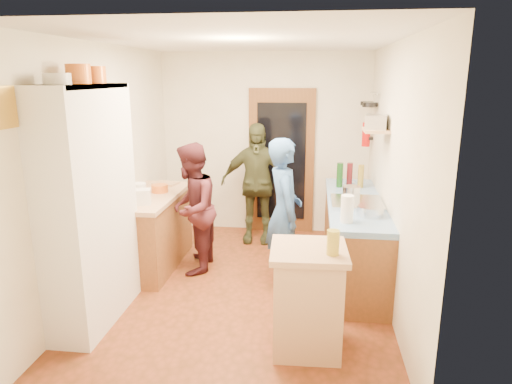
% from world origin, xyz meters
% --- Properties ---
extents(floor, '(3.00, 4.00, 0.02)m').
position_xyz_m(floor, '(0.00, 0.00, -0.01)').
color(floor, brown).
rests_on(floor, ground).
extents(ceiling, '(3.00, 4.00, 0.02)m').
position_xyz_m(ceiling, '(0.00, 0.00, 2.61)').
color(ceiling, silver).
rests_on(ceiling, ground).
extents(wall_back, '(3.00, 0.02, 2.60)m').
position_xyz_m(wall_back, '(0.00, 2.01, 1.30)').
color(wall_back, silver).
rests_on(wall_back, ground).
extents(wall_front, '(3.00, 0.02, 2.60)m').
position_xyz_m(wall_front, '(0.00, -2.01, 1.30)').
color(wall_front, silver).
rests_on(wall_front, ground).
extents(wall_left, '(0.02, 4.00, 2.60)m').
position_xyz_m(wall_left, '(-1.51, 0.00, 1.30)').
color(wall_left, silver).
rests_on(wall_left, ground).
extents(wall_right, '(0.02, 4.00, 2.60)m').
position_xyz_m(wall_right, '(1.51, 0.00, 1.30)').
color(wall_right, silver).
rests_on(wall_right, ground).
extents(door_frame, '(0.95, 0.06, 2.10)m').
position_xyz_m(door_frame, '(0.25, 1.97, 1.05)').
color(door_frame, brown).
rests_on(door_frame, ground).
extents(door_glass, '(0.70, 0.02, 1.70)m').
position_xyz_m(door_glass, '(0.25, 1.94, 1.05)').
color(door_glass, black).
rests_on(door_glass, door_frame).
extents(hutch_body, '(0.40, 1.20, 2.20)m').
position_xyz_m(hutch_body, '(-1.30, -0.80, 1.10)').
color(hutch_body, white).
rests_on(hutch_body, ground).
extents(hutch_top_shelf, '(0.40, 1.14, 0.04)m').
position_xyz_m(hutch_top_shelf, '(-1.30, -0.80, 2.18)').
color(hutch_top_shelf, white).
rests_on(hutch_top_shelf, hutch_body).
extents(plate_stack, '(0.21, 0.21, 0.09)m').
position_xyz_m(plate_stack, '(-1.30, -1.13, 2.24)').
color(plate_stack, white).
rests_on(plate_stack, hutch_top_shelf).
extents(orange_pot_a, '(0.21, 0.21, 0.17)m').
position_xyz_m(orange_pot_a, '(-1.30, -0.79, 2.28)').
color(orange_pot_a, orange).
rests_on(orange_pot_a, hutch_top_shelf).
extents(orange_pot_b, '(0.17, 0.17, 0.15)m').
position_xyz_m(orange_pot_b, '(-1.30, -0.46, 2.28)').
color(orange_pot_b, orange).
rests_on(orange_pot_b, hutch_top_shelf).
extents(left_counter_base, '(0.60, 1.40, 0.85)m').
position_xyz_m(left_counter_base, '(-1.20, 0.45, 0.42)').
color(left_counter_base, brown).
rests_on(left_counter_base, ground).
extents(left_counter_top, '(0.64, 1.44, 0.05)m').
position_xyz_m(left_counter_top, '(-1.20, 0.45, 0.88)').
color(left_counter_top, tan).
rests_on(left_counter_top, left_counter_base).
extents(toaster, '(0.26, 0.21, 0.17)m').
position_xyz_m(toaster, '(-1.15, 0.03, 0.98)').
color(toaster, white).
rests_on(toaster, left_counter_top).
extents(kettle, '(0.20, 0.20, 0.18)m').
position_xyz_m(kettle, '(-1.25, 0.26, 0.99)').
color(kettle, white).
rests_on(kettle, left_counter_top).
extents(orange_bowl, '(0.24, 0.24, 0.09)m').
position_xyz_m(orange_bowl, '(-1.12, 0.58, 0.95)').
color(orange_bowl, orange).
rests_on(orange_bowl, left_counter_top).
extents(chopping_board, '(0.34, 0.27, 0.02)m').
position_xyz_m(chopping_board, '(-1.18, 0.99, 0.91)').
color(chopping_board, tan).
rests_on(chopping_board, left_counter_top).
extents(right_counter_base, '(0.60, 2.20, 0.84)m').
position_xyz_m(right_counter_base, '(1.20, 0.50, 0.42)').
color(right_counter_base, brown).
rests_on(right_counter_base, ground).
extents(right_counter_top, '(0.62, 2.22, 0.06)m').
position_xyz_m(right_counter_top, '(1.20, 0.50, 0.87)').
color(right_counter_top, '#064EAC').
rests_on(right_counter_top, right_counter_base).
extents(hob, '(0.55, 0.58, 0.04)m').
position_xyz_m(hob, '(1.20, 0.34, 0.92)').
color(hob, silver).
rests_on(hob, right_counter_top).
extents(pot_on_hob, '(0.19, 0.19, 0.13)m').
position_xyz_m(pot_on_hob, '(1.15, 0.48, 1.00)').
color(pot_on_hob, silver).
rests_on(pot_on_hob, hob).
extents(bottle_a, '(0.09, 0.09, 0.31)m').
position_xyz_m(bottle_a, '(1.05, 1.12, 1.05)').
color(bottle_a, '#143F14').
rests_on(bottle_a, right_counter_top).
extents(bottle_b, '(0.07, 0.07, 0.29)m').
position_xyz_m(bottle_b, '(1.18, 1.24, 1.05)').
color(bottle_b, '#591419').
rests_on(bottle_b, right_counter_top).
extents(bottle_c, '(0.08, 0.08, 0.29)m').
position_xyz_m(bottle_c, '(1.31, 1.12, 1.05)').
color(bottle_c, olive).
rests_on(bottle_c, right_counter_top).
extents(paper_towel, '(0.13, 0.13, 0.27)m').
position_xyz_m(paper_towel, '(1.05, -0.32, 1.03)').
color(paper_towel, white).
rests_on(paper_towel, right_counter_top).
extents(mixing_bowl, '(0.28, 0.28, 0.10)m').
position_xyz_m(mixing_bowl, '(1.30, -0.08, 0.95)').
color(mixing_bowl, silver).
rests_on(mixing_bowl, right_counter_top).
extents(island_base, '(0.57, 0.57, 0.86)m').
position_xyz_m(island_base, '(0.70, -1.07, 0.43)').
color(island_base, tan).
rests_on(island_base, ground).
extents(island_top, '(0.65, 0.65, 0.05)m').
position_xyz_m(island_top, '(0.70, -1.07, 0.89)').
color(island_top, tan).
rests_on(island_top, island_base).
extents(cutting_board, '(0.36, 0.29, 0.02)m').
position_xyz_m(cutting_board, '(0.65, -1.03, 0.90)').
color(cutting_board, white).
rests_on(cutting_board, island_top).
extents(oil_jar, '(0.10, 0.10, 0.20)m').
position_xyz_m(oil_jar, '(0.89, -1.19, 1.01)').
color(oil_jar, '#AD9E2D').
rests_on(oil_jar, island_top).
extents(pan_rail, '(0.02, 0.65, 0.02)m').
position_xyz_m(pan_rail, '(1.46, 1.52, 2.05)').
color(pan_rail, silver).
rests_on(pan_rail, wall_right).
extents(pan_hang_a, '(0.18, 0.18, 0.05)m').
position_xyz_m(pan_hang_a, '(1.40, 1.35, 1.92)').
color(pan_hang_a, black).
rests_on(pan_hang_a, pan_rail).
extents(pan_hang_b, '(0.16, 0.16, 0.05)m').
position_xyz_m(pan_hang_b, '(1.40, 1.55, 1.90)').
color(pan_hang_b, black).
rests_on(pan_hang_b, pan_rail).
extents(pan_hang_c, '(0.17, 0.17, 0.05)m').
position_xyz_m(pan_hang_c, '(1.40, 1.75, 1.91)').
color(pan_hang_c, black).
rests_on(pan_hang_c, pan_rail).
extents(wall_shelf, '(0.26, 0.42, 0.03)m').
position_xyz_m(wall_shelf, '(1.37, 0.45, 1.70)').
color(wall_shelf, tan).
rests_on(wall_shelf, wall_right).
extents(radio, '(0.27, 0.34, 0.15)m').
position_xyz_m(radio, '(1.37, 0.45, 1.79)').
color(radio, silver).
rests_on(radio, wall_shelf).
extents(ext_bracket, '(0.06, 0.10, 0.04)m').
position_xyz_m(ext_bracket, '(1.47, 1.70, 1.45)').
color(ext_bracket, black).
rests_on(ext_bracket, wall_right).
extents(fire_extinguisher, '(0.11, 0.11, 0.32)m').
position_xyz_m(fire_extinguisher, '(1.41, 1.70, 1.50)').
color(fire_extinguisher, red).
rests_on(fire_extinguisher, wall_right).
extents(picture_frame, '(0.03, 0.25, 0.30)m').
position_xyz_m(picture_frame, '(-1.48, -1.55, 2.05)').
color(picture_frame, gold).
rests_on(picture_frame, wall_left).
extents(person_hob, '(0.52, 0.67, 1.63)m').
position_xyz_m(person_hob, '(0.45, 0.20, 0.82)').
color(person_hob, '#335998').
rests_on(person_hob, ground).
extents(person_left, '(0.61, 0.77, 1.53)m').
position_xyz_m(person_left, '(-0.65, 0.41, 0.77)').
color(person_left, '#451B20').
rests_on(person_left, ground).
extents(person_back, '(0.98, 0.41, 1.66)m').
position_xyz_m(person_back, '(-0.05, 1.47, 0.83)').
color(person_back, '#373A20').
rests_on(person_back, ground).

